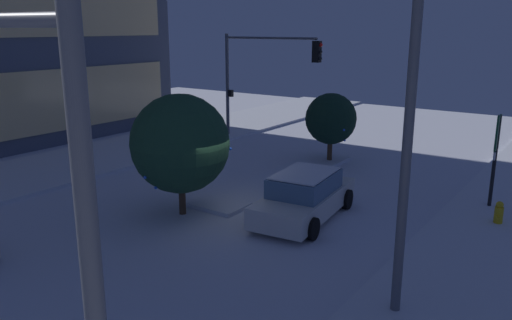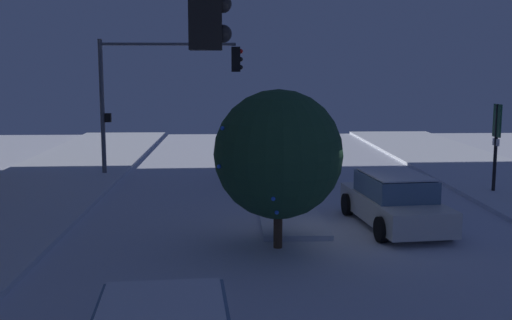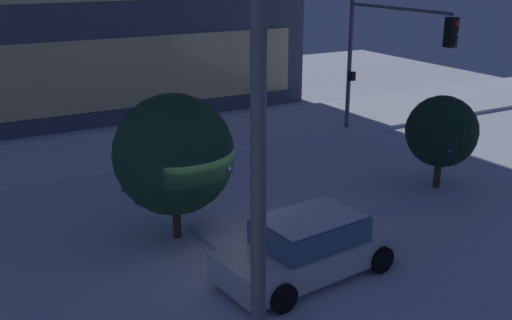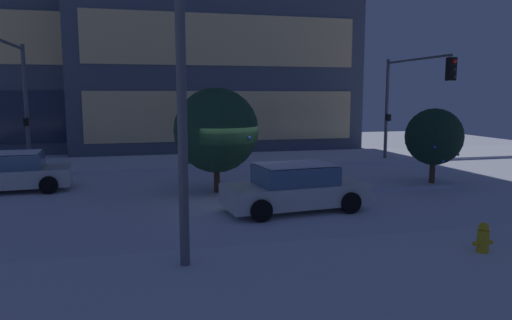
% 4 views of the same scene
% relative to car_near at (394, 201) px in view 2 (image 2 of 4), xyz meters
% --- Properties ---
extents(ground, '(52.00, 52.00, 0.00)m').
position_rel_car_near_xyz_m(ground, '(-1.46, 2.75, -0.71)').
color(ground, silver).
extents(median_strip, '(9.00, 1.80, 0.14)m').
position_rel_car_near_xyz_m(median_strip, '(3.06, 2.82, -0.64)').
color(median_strip, silver).
rests_on(median_strip, ground).
extents(car_near, '(4.71, 2.40, 1.49)m').
position_rel_car_near_xyz_m(car_near, '(0.00, 0.00, 0.00)').
color(car_near, silver).
rests_on(car_near, ground).
extents(traffic_light_corner_far_right, '(0.32, 5.79, 5.54)m').
position_rel_car_near_xyz_m(traffic_light_corner_far_right, '(8.52, 7.40, 3.19)').
color(traffic_light_corner_far_right, '#565960').
rests_on(traffic_light_corner_far_right, ground).
extents(parking_info_sign, '(0.55, 0.12, 3.17)m').
position_rel_car_near_xyz_m(parking_info_sign, '(4.21, -4.64, 1.32)').
color(parking_info_sign, black).
rests_on(parking_info_sign, ground).
extents(decorated_tree_median, '(2.24, 2.24, 3.11)m').
position_rel_car_near_xyz_m(decorated_tree_median, '(6.59, 2.50, 1.27)').
color(decorated_tree_median, '#473323').
rests_on(decorated_tree_median, ground).
extents(decorated_tree_left_of_median, '(3.13, 3.13, 3.90)m').
position_rel_car_near_xyz_m(decorated_tree_left_of_median, '(-1.95, 3.40, 1.62)').
color(decorated_tree_left_of_median, '#473323').
rests_on(decorated_tree_left_of_median, ground).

